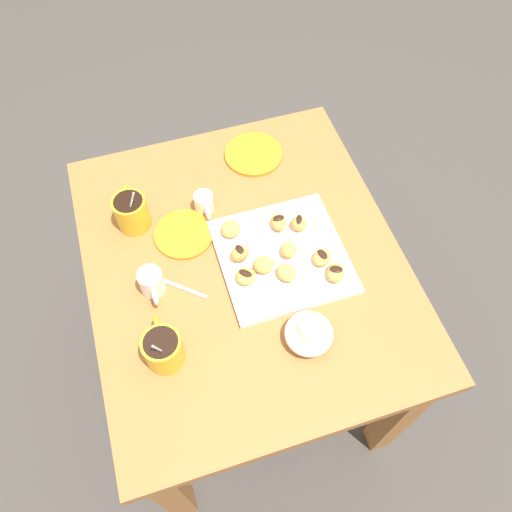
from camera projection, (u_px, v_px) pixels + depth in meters
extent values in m
plane|color=#423D38|center=(248.00, 358.00, 1.91)|extent=(8.00, 8.00, 0.00)
cube|color=#A36633|center=(245.00, 264.00, 1.32)|extent=(0.93, 0.80, 0.04)
cube|color=#A36633|center=(399.00, 412.00, 1.47)|extent=(0.07, 0.07, 0.68)
cube|color=#A36633|center=(302.00, 199.00, 1.88)|extent=(0.07, 0.07, 0.68)
cube|color=#A36633|center=(170.00, 488.00, 1.37)|extent=(0.07, 0.07, 0.68)
cube|color=#A36633|center=(120.00, 245.00, 1.77)|extent=(0.07, 0.07, 0.68)
cube|color=white|center=(282.00, 256.00, 1.30)|extent=(0.32, 0.32, 0.02)
cylinder|color=gold|center=(164.00, 350.00, 1.13)|extent=(0.09, 0.09, 0.09)
torus|color=gold|center=(158.00, 327.00, 1.15)|extent=(0.06, 0.01, 0.06)
cylinder|color=black|center=(161.00, 343.00, 1.09)|extent=(0.08, 0.08, 0.01)
cylinder|color=silver|center=(163.00, 351.00, 1.09)|extent=(0.02, 0.03, 0.12)
cylinder|color=gold|center=(132.00, 213.00, 1.32)|extent=(0.09, 0.09, 0.10)
torus|color=gold|center=(128.00, 196.00, 1.35)|extent=(0.06, 0.01, 0.06)
cylinder|color=black|center=(128.00, 203.00, 1.29)|extent=(0.08, 0.08, 0.01)
cylinder|color=silver|center=(130.00, 209.00, 1.28)|extent=(0.01, 0.05, 0.13)
cylinder|color=white|center=(152.00, 282.00, 1.23)|extent=(0.06, 0.06, 0.07)
cone|color=white|center=(147.00, 267.00, 1.22)|extent=(0.02, 0.02, 0.02)
torus|color=white|center=(155.00, 295.00, 1.21)|extent=(0.05, 0.01, 0.05)
cylinder|color=white|center=(149.00, 276.00, 1.20)|extent=(0.05, 0.05, 0.01)
ellipsoid|color=white|center=(309.00, 334.00, 1.16)|extent=(0.11, 0.11, 0.06)
sphere|color=#F4E5B2|center=(310.00, 330.00, 1.15)|extent=(0.06, 0.06, 0.06)
ellipsoid|color=green|center=(308.00, 322.00, 1.14)|extent=(0.02, 0.03, 0.01)
cylinder|color=white|center=(204.00, 202.00, 1.37)|extent=(0.05, 0.05, 0.05)
cone|color=white|center=(201.00, 191.00, 1.37)|extent=(0.02, 0.02, 0.02)
torus|color=white|center=(207.00, 212.00, 1.35)|extent=(0.04, 0.01, 0.04)
cylinder|color=black|center=(203.00, 197.00, 1.35)|extent=(0.04, 0.04, 0.01)
cylinder|color=orange|center=(184.00, 234.00, 1.34)|extent=(0.16, 0.16, 0.01)
cylinder|color=orange|center=(253.00, 154.00, 1.49)|extent=(0.17, 0.17, 0.01)
cube|color=silver|center=(180.00, 287.00, 1.26)|extent=(0.10, 0.12, 0.00)
ellipsoid|color=silver|center=(153.00, 276.00, 1.27)|extent=(0.03, 0.02, 0.01)
ellipsoid|color=#D19347|center=(299.00, 224.00, 1.32)|extent=(0.05, 0.05, 0.04)
ellipsoid|color=black|center=(299.00, 219.00, 1.31)|extent=(0.03, 0.02, 0.00)
ellipsoid|color=#D19347|center=(322.00, 258.00, 1.27)|extent=(0.07, 0.07, 0.03)
ellipsoid|color=black|center=(323.00, 254.00, 1.26)|extent=(0.04, 0.03, 0.00)
ellipsoid|color=#D19347|center=(264.00, 265.00, 1.26)|extent=(0.05, 0.05, 0.03)
ellipsoid|color=#D19347|center=(288.00, 250.00, 1.28)|extent=(0.06, 0.06, 0.03)
ellipsoid|color=#D19347|center=(240.00, 253.00, 1.27)|extent=(0.05, 0.06, 0.04)
ellipsoid|color=black|center=(239.00, 249.00, 1.25)|extent=(0.03, 0.02, 0.00)
ellipsoid|color=#D19347|center=(286.00, 273.00, 1.25)|extent=(0.07, 0.06, 0.03)
ellipsoid|color=#D19347|center=(231.00, 229.00, 1.32)|extent=(0.07, 0.07, 0.03)
ellipsoid|color=#D19347|center=(278.00, 222.00, 1.33)|extent=(0.06, 0.05, 0.04)
ellipsoid|color=black|center=(279.00, 218.00, 1.31)|extent=(0.02, 0.03, 0.00)
ellipsoid|color=#D19347|center=(246.00, 276.00, 1.24)|extent=(0.07, 0.07, 0.03)
ellipsoid|color=black|center=(246.00, 273.00, 1.23)|extent=(0.04, 0.04, 0.00)
ellipsoid|color=#D19347|center=(335.00, 273.00, 1.25)|extent=(0.07, 0.07, 0.03)
ellipsoid|color=black|center=(336.00, 269.00, 1.23)|extent=(0.03, 0.04, 0.00)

